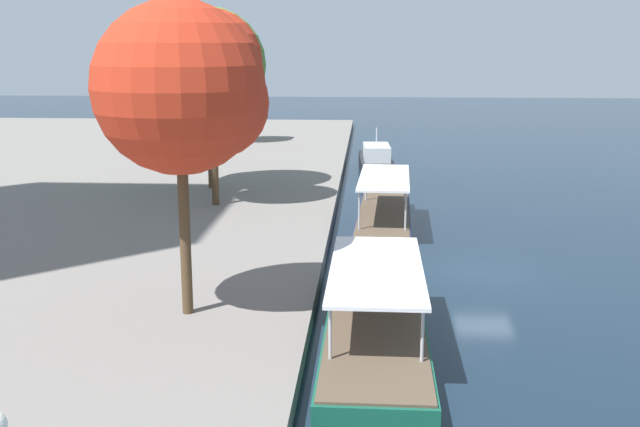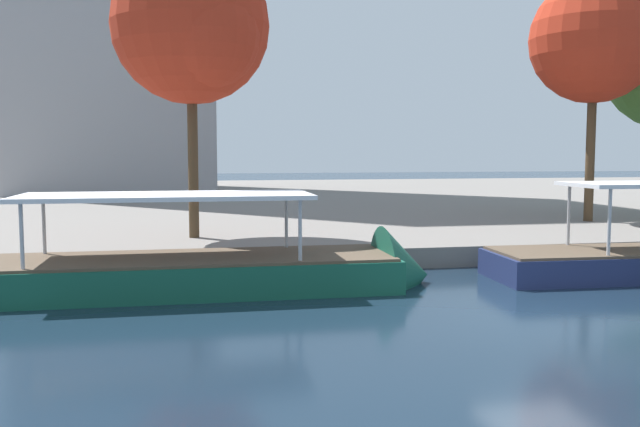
# 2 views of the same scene
# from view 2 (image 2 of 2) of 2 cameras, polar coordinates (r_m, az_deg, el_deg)

# --- Properties ---
(ground_plane) EXTENTS (220.00, 220.00, 0.00)m
(ground_plane) POSITION_cam_2_polar(r_m,az_deg,el_deg) (16.68, 18.04, -8.48)
(ground_plane) COLOR #142333
(dock_promenade) EXTENTS (120.00, 55.00, 0.70)m
(dock_promenade) POSITION_cam_2_polar(r_m,az_deg,el_deg) (49.51, -1.93, 1.10)
(dock_promenade) COLOR slate
(dock_promenade) RESTS_ON ground_plane
(tour_boat_1) EXTENTS (13.83, 3.37, 3.96)m
(tour_boat_1) POSITION_cam_2_polar(r_m,az_deg,el_deg) (19.34, -9.17, -5.33)
(tour_boat_1) COLOR #14513D
(tour_boat_1) RESTS_ON ground_plane
(tree_1) EXTENTS (5.72, 5.72, 11.06)m
(tree_1) POSITION_cam_2_polar(r_m,az_deg,el_deg) (33.71, 22.05, 13.42)
(tree_1) COLOR #4C3823
(tree_1) RESTS_ON dock_promenade
(tree_2) EXTENTS (5.71, 5.73, 10.59)m
(tree_2) POSITION_cam_2_polar(r_m,az_deg,el_deg) (25.64, -10.62, 15.15)
(tree_2) COLOR #4C3823
(tree_2) RESTS_ON dock_promenade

